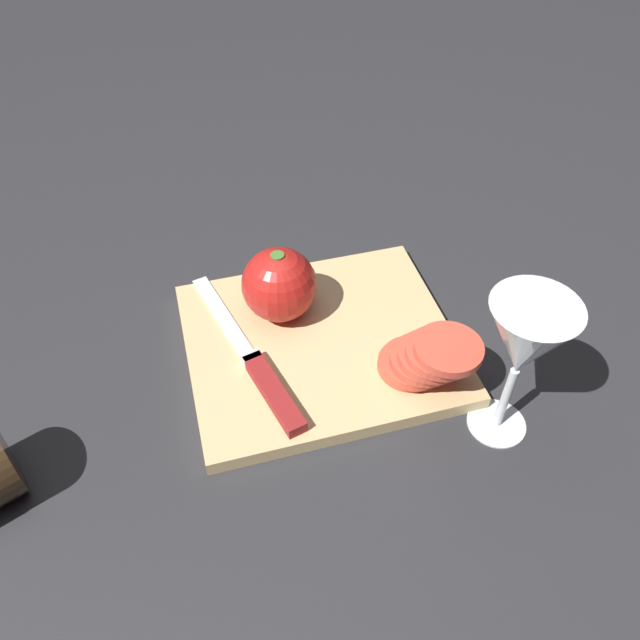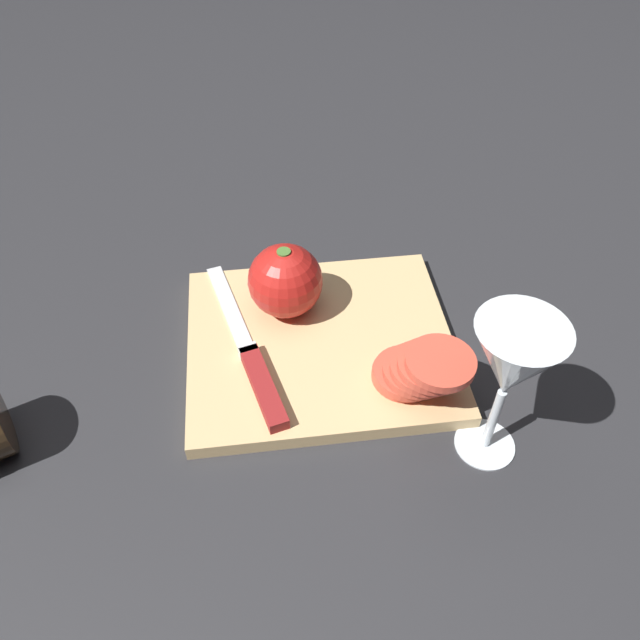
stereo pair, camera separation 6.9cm
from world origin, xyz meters
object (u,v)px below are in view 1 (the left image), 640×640
object	(u,v)px
wine_glass	(524,344)
knife	(264,378)
whole_tomato	(279,285)
tomato_slice_stack_near	(427,357)

from	to	relation	value
wine_glass	knife	size ratio (longest dim) A/B	0.66
wine_glass	knife	bearing A→B (deg)	-25.20
wine_glass	whole_tomato	distance (m)	0.28
tomato_slice_stack_near	whole_tomato	bearing A→B (deg)	-46.99
wine_glass	tomato_slice_stack_near	bearing A→B (deg)	-50.76
tomato_slice_stack_near	knife	bearing A→B (deg)	-12.39
wine_glass	knife	xyz separation A→B (m)	(0.22, -0.11, -0.10)
whole_tomato	knife	xyz separation A→B (m)	(0.04, 0.10, -0.04)
knife	tomato_slice_stack_near	size ratio (longest dim) A/B	2.64
wine_glass	knife	world-z (taller)	wine_glass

